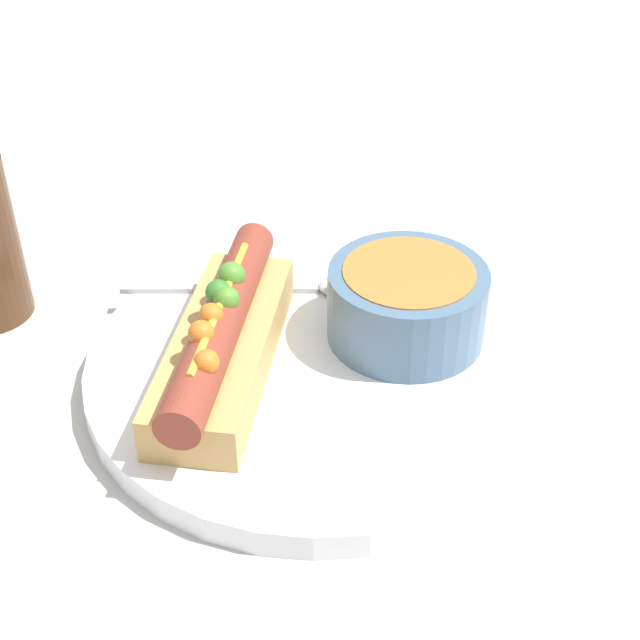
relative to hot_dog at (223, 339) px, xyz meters
The scene contains 5 objects.
ground_plane 0.07m from the hot_dog, 81.99° to the left, with size 4.00×4.00×0.00m, color #BCB7AD.
dinner_plate 0.07m from the hot_dog, 81.99° to the left, with size 0.30×0.30×0.02m.
hot_dog is the anchor object (origin of this frame).
soup_bowl 0.12m from the hot_dog, 86.80° to the left, with size 0.10×0.10×0.05m.
spoon 0.10m from the hot_dog, 128.81° to the left, with size 0.08×0.17×0.01m.
Camera 1 is at (0.42, -0.16, 0.37)m, focal length 50.00 mm.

